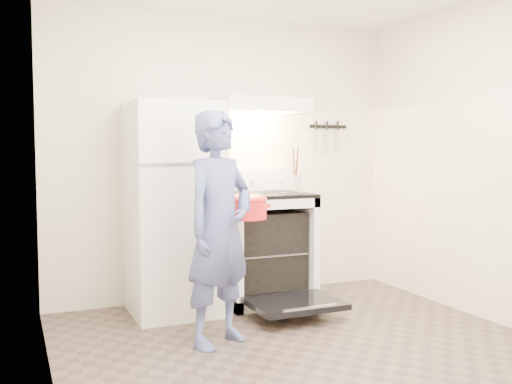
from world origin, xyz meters
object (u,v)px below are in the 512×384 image
(person, at_px, (219,228))
(stove_body, at_px, (264,249))
(refrigerator, at_px, (174,209))
(tea_kettle, at_px, (227,178))
(dutch_oven, at_px, (246,209))

(person, bearing_deg, stove_body, 23.84)
(refrigerator, height_order, person, refrigerator)
(tea_kettle, height_order, dutch_oven, tea_kettle)
(stove_body, bearing_deg, tea_kettle, 146.29)
(person, bearing_deg, refrigerator, 68.25)
(tea_kettle, bearing_deg, person, -112.88)
(person, relative_size, dutch_oven, 4.14)
(stove_body, distance_m, dutch_oven, 0.82)
(tea_kettle, relative_size, dutch_oven, 0.65)
(tea_kettle, bearing_deg, stove_body, -33.71)
(dutch_oven, bearing_deg, refrigerator, 126.45)
(person, xyz_separation_m, dutch_oven, (0.33, 0.32, 0.09))
(stove_body, bearing_deg, person, -129.27)
(stove_body, distance_m, person, 1.20)
(refrigerator, distance_m, tea_kettle, 0.62)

